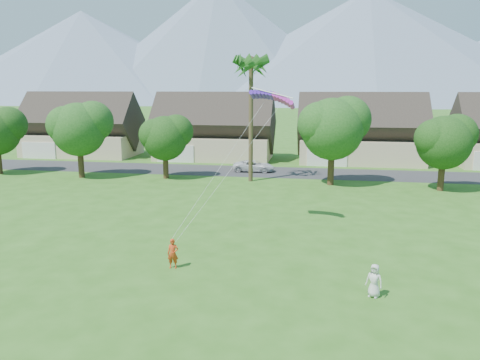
% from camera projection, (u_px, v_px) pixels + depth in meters
% --- Properties ---
extents(ground, '(500.00, 500.00, 0.00)m').
position_uv_depth(ground, '(201.00, 313.00, 19.86)').
color(ground, '#2D6019').
rests_on(ground, ground).
extents(street, '(90.00, 7.00, 0.01)m').
position_uv_depth(street, '(275.00, 172.00, 52.75)').
color(street, '#2D2D30').
rests_on(street, ground).
extents(kite_flyer, '(0.63, 0.45, 1.60)m').
position_uv_depth(kite_flyer, '(173.00, 254.00, 24.63)').
color(kite_flyer, '#C53C16').
rests_on(kite_flyer, ground).
extents(watcher, '(0.90, 0.78, 1.56)m').
position_uv_depth(watcher, '(374.00, 281.00, 21.24)').
color(watcher, silver).
rests_on(watcher, ground).
extents(parked_car, '(4.66, 2.18, 1.29)m').
position_uv_depth(parked_car, '(254.00, 166.00, 53.02)').
color(parked_car, silver).
rests_on(parked_car, ground).
extents(mountain_ridge, '(540.00, 240.00, 70.00)m').
position_uv_depth(mountain_ridge, '(331.00, 52.00, 264.01)').
color(mountain_ridge, slate).
rests_on(mountain_ridge, ground).
extents(houses_row, '(72.75, 8.19, 8.86)m').
position_uv_depth(houses_row, '(286.00, 134.00, 60.70)').
color(houses_row, beige).
rests_on(houses_row, ground).
extents(tree_row, '(62.27, 6.67, 8.45)m').
position_uv_depth(tree_row, '(259.00, 134.00, 46.10)').
color(tree_row, '#47301C').
rests_on(tree_row, ground).
extents(fan_palm, '(3.00, 3.00, 13.80)m').
position_uv_depth(fan_palm, '(251.00, 62.00, 45.45)').
color(fan_palm, '#4C3D26').
rests_on(fan_palm, ground).
extents(parafoil_kite, '(3.09, 1.21, 0.50)m').
position_uv_depth(parafoil_kite, '(273.00, 96.00, 30.50)').
color(parafoil_kite, '#4417AD').
rests_on(parafoil_kite, ground).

